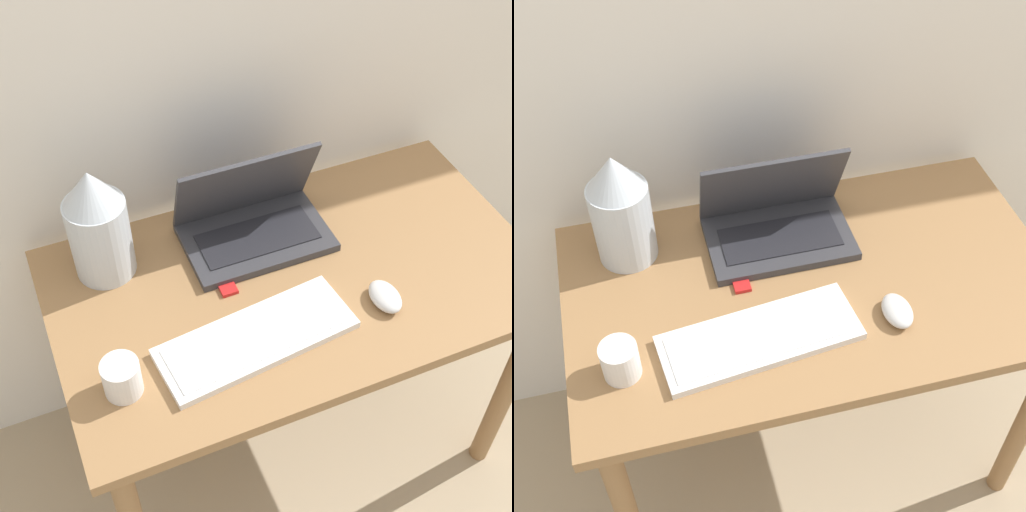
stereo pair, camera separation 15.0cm
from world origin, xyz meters
The scene contains 7 objects.
desk centered at (0.00, 0.32, 0.61)m, with size 1.10×0.63×0.71m.
laptop centered at (-0.04, 0.48, 0.76)m, with size 0.34×0.22×0.22m.
keyboard centered at (-0.15, 0.19, 0.72)m, with size 0.43×0.20×0.02m.
mouse centered at (0.15, 0.18, 0.73)m, with size 0.06×0.10×0.03m.
vase centered at (-0.39, 0.51, 0.85)m, with size 0.13×0.13×0.28m.
mp3_player centered at (-0.16, 0.35, 0.71)m, with size 0.04×0.05×0.01m.
mug centered at (-0.44, 0.18, 0.75)m, with size 0.08×0.08×0.08m.
Camera 2 is at (-0.36, -0.68, 1.90)m, focal length 50.00 mm.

